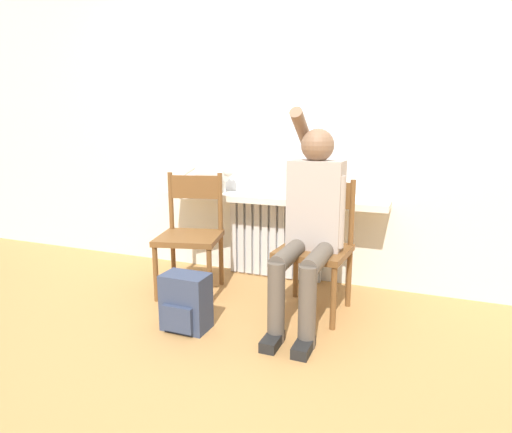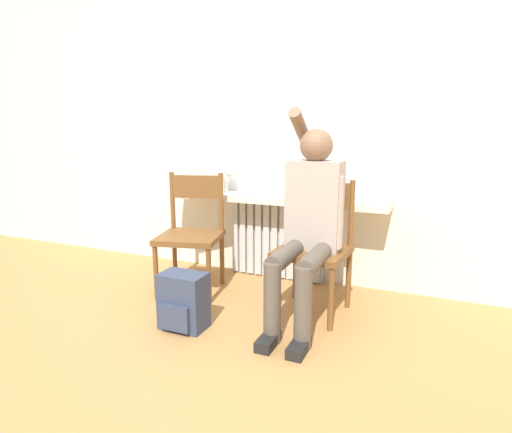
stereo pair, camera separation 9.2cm
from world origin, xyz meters
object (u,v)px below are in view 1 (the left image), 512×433
at_px(cat, 213,174).
at_px(backpack, 186,303).
at_px(person, 311,217).
at_px(chair_right, 316,245).
at_px(chair_left, 191,232).

bearing_deg(cat, backpack, -72.22).
bearing_deg(backpack, person, 34.21).
height_order(cat, backpack, cat).
bearing_deg(person, chair_right, 88.88).
relative_size(person, cat, 2.92).
height_order(chair_left, chair_right, same).
xyz_separation_m(person, cat, (-0.97, 0.57, 0.17)).
bearing_deg(chair_left, cat, 80.07).
height_order(chair_left, backpack, chair_left).
bearing_deg(backpack, chair_right, 41.28).
relative_size(person, backpack, 3.84).
xyz_separation_m(chair_right, person, (-0.00, -0.13, 0.21)).
bearing_deg(chair_right, backpack, -134.89).
bearing_deg(cat, person, -30.23).
xyz_separation_m(chair_left, person, (0.94, -0.13, 0.21)).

